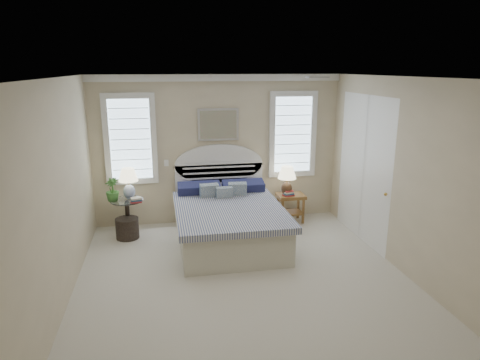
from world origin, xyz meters
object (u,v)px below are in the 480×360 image
bed (228,219)px  side_table_left (128,213)px  floor_pot (127,228)px  lamp_left (128,180)px  nightstand_right (291,202)px  lamp_right (287,177)px

bed → side_table_left: bearing=160.3°
floor_pot → lamp_left: size_ratio=0.72×
floor_pot → lamp_left: bearing=77.5°
side_table_left → nightstand_right: side_table_left is taller
bed → lamp_right: bed is taller
floor_pot → lamp_right: 2.96m
lamp_left → lamp_right: lamp_left is taller
nightstand_right → lamp_left: (-2.90, -0.02, 0.57)m
nightstand_right → lamp_left: size_ratio=0.99×
nightstand_right → lamp_right: size_ratio=0.97×
lamp_left → bed: bearing=-22.7°
bed → lamp_right: (1.21, 0.68, 0.48)m
side_table_left → lamp_right: lamp_right is taller
bed → lamp_left: bed is taller
bed → lamp_left: (-1.60, 0.67, 0.57)m
lamp_left → side_table_left: bearing=-120.7°
side_table_left → floor_pot: (-0.01, -0.17, -0.21)m
side_table_left → lamp_left: lamp_left is taller
bed → lamp_right: 1.47m
side_table_left → floor_pot: 0.27m
side_table_left → lamp_right: 2.90m
bed → lamp_right: bearing=29.3°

